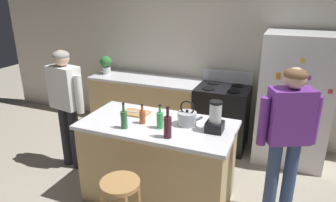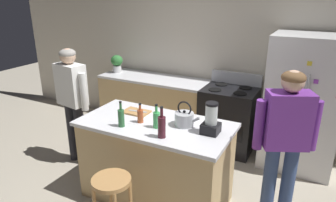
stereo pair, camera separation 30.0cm
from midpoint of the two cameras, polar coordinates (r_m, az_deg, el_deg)
The scene contains 18 objects.
ground_plane at distance 3.75m, azimuth 0.20°, elevation -17.39°, with size 14.00×14.00×0.00m, color #B2A893.
back_wall at distance 4.89m, azimuth 10.83°, elevation 8.72°, with size 8.00×0.10×2.70m, color beige.
kitchen_island at distance 3.48m, azimuth 0.21°, elevation -11.18°, with size 1.64×0.83×0.94m.
back_counter_run at distance 5.05m, azimuth 0.15°, elevation -0.92°, with size 2.00×0.64×0.94m.
refrigerator at distance 4.38m, azimuth 25.61°, elevation -0.53°, with size 0.90×0.73×1.78m.
stove_range at distance 4.65m, azimuth 13.01°, elevation -3.24°, with size 0.76×0.65×1.12m.
person_by_island_left at distance 4.16m, azimuth -15.49°, elevation 0.88°, with size 0.60×0.28×1.59m.
person_by_sink_right at distance 3.11m, azimuth 23.62°, elevation -6.25°, with size 0.57×0.37×1.63m.
bar_stool at distance 2.94m, azimuth -7.38°, elevation -16.71°, with size 0.36×0.36×0.68m.
potted_plant at distance 5.28m, azimuth -7.91°, elevation 7.11°, with size 0.20×0.20×0.30m.
blender_appliance at distance 3.04m, azimuth 10.86°, elevation -3.65°, with size 0.17×0.17×0.32m.
bottle_soda at distance 3.11m, azimuth 0.60°, elevation -3.46°, with size 0.07×0.07×0.26m.
bottle_wine at distance 2.90m, azimuth 1.79°, elevation -4.78°, with size 0.08×0.08×0.32m.
bottle_cooking_sauce at distance 3.25m, azimuth -2.56°, elevation -2.76°, with size 0.06×0.06×0.22m.
bottle_olive_oil at distance 3.16m, azimuth -6.05°, elevation -3.10°, with size 0.07×0.07×0.28m.
tea_kettle at distance 3.19m, azimuth 5.78°, elevation -3.30°, with size 0.28×0.20×0.27m.
cutting_board at distance 3.52m, azimuth -3.52°, elevation -2.09°, with size 0.30×0.20×0.02m, color #B7844C.
chef_knife at distance 3.51m, azimuth -3.25°, elevation -1.95°, with size 0.22×0.03×0.01m, color #B7BABF.
Camera 2 is at (1.49, -2.59, 2.27)m, focal length 32.69 mm.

